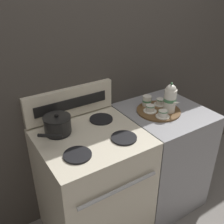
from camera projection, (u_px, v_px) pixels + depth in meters
The scene contains 12 objects.
ground_plane at pixel (126, 210), 2.34m from camera, with size 6.00×6.00×0.00m, color gray.
wall_back at pixel (104, 83), 2.09m from camera, with size 6.00×0.05×2.20m.
stove at pixel (93, 186), 1.98m from camera, with size 0.71×0.69×0.92m.
control_panel at pixel (70, 102), 1.93m from camera, with size 0.69×0.05×0.22m.
side_counter at pixel (160, 156), 2.30m from camera, with size 0.63×0.66×0.91m.
saucepan at pixel (57, 124), 1.75m from camera, with size 0.26×0.28×0.14m.
serving_tray at pixel (158, 111), 2.06m from camera, with size 0.34×0.34×0.01m.
teapot at pixel (170, 98), 1.99m from camera, with size 0.10×0.15×0.24m.
teacup_left at pixel (150, 108), 2.03m from camera, with size 0.10×0.10×0.05m.
teacup_right at pixel (163, 114), 1.95m from camera, with size 0.10×0.10×0.05m.
teacup_front at pixel (160, 102), 2.13m from camera, with size 0.10×0.10×0.05m.
creamer_jug at pixel (147, 101), 2.11m from camera, with size 0.07×0.07×0.08m.
Camera 1 is at (-0.99, -1.32, 1.89)m, focal length 42.00 mm.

